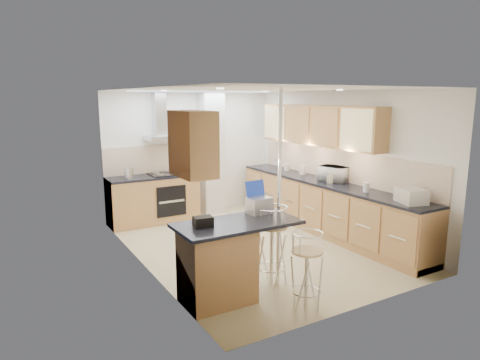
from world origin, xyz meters
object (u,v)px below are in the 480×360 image
bread_bin (411,196)px  bar_stool_near (307,271)px  microwave (334,174)px  laptop (259,205)px  bar_stool_end (272,246)px

bread_bin → bar_stool_near: bearing=-153.4°
microwave → bread_bin: 1.72m
microwave → laptop: 2.58m
microwave → bread_bin: (-0.13, -1.72, -0.03)m
bar_stool_near → laptop: bearing=108.7°
laptop → bread_bin: (2.18, -0.56, -0.02)m
laptop → bar_stool_near: 1.04m
laptop → bread_bin: 2.25m
laptop → bread_bin: size_ratio=0.75×
microwave → bar_stool_end: size_ratio=0.47×
microwave → laptop: microwave is taller
bar_stool_near → bar_stool_end: 0.73m
laptop → bar_stool_end: bearing=-54.7°
microwave → bar_stool_near: (-2.21, -2.01, -0.60)m
bar_stool_near → bread_bin: bread_bin is taller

